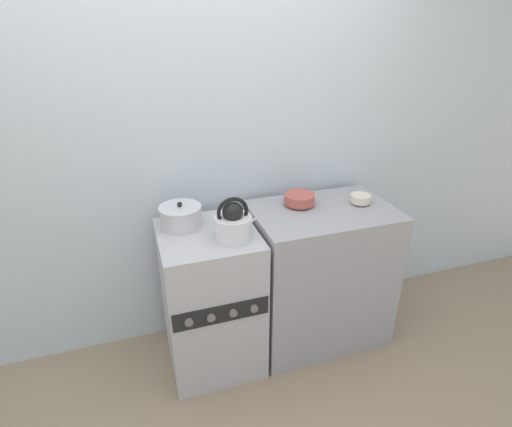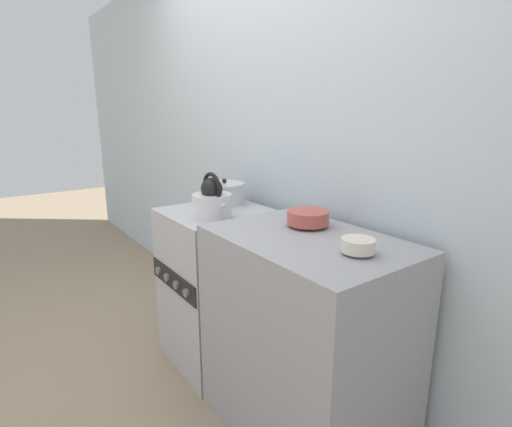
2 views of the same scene
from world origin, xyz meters
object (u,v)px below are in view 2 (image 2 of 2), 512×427
Objects in this scene: small_ceramic_bowl at (358,245)px; kettle at (212,202)px; cooking_pot at (225,193)px; stove at (219,286)px; enamel_bowl at (308,218)px.

kettle is at bearing -172.04° from small_ceramic_bowl.
kettle is 0.33m from cooking_pot.
cooking_pot is (-0.12, 0.12, 0.51)m from stove.
cooking_pot is 1.93× the size of small_ceramic_bowl.
kettle is at bearing -38.71° from stove.
kettle is at bearing -155.73° from enamel_bowl.
small_ceramic_bowl is at bearing 1.09° from stove.
cooking_pot reaches higher than enamel_bowl.
stove is 0.80m from enamel_bowl.
enamel_bowl is 1.51× the size of small_ceramic_bowl.
cooking_pot is (-0.25, 0.22, -0.03)m from kettle.
stove is 7.32× the size of small_ceramic_bowl.
kettle reaches higher than small_ceramic_bowl.
stove is 3.66× the size of kettle.
stove is 0.54m from cooking_pot.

